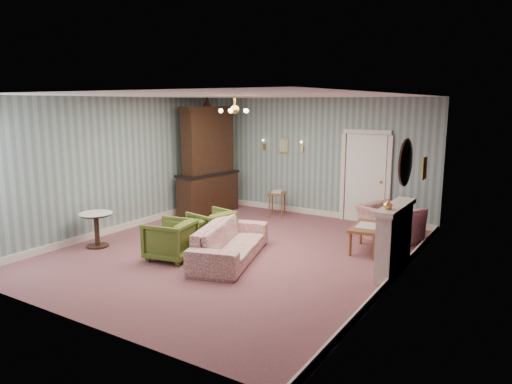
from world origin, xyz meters
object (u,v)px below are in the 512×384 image
Objects in this scene: olive_chair_a at (170,238)px; sofa_chintz at (230,236)px; side_table_black at (389,230)px; wingback_chair at (390,217)px; pedestal_table at (97,230)px; fireplace at (394,239)px; coffee_table at (367,238)px; olive_chair_b at (191,232)px; olive_chair_c at (212,226)px; dresser at (208,157)px.

olive_chair_a is 0.35× the size of sofa_chintz.
wingback_chair is at bearing 105.20° from side_table_black.
side_table_black is (2.15, 2.43, -0.16)m from sofa_chintz.
pedestal_table is at bearing -93.78° from olive_chair_a.
pedestal_table reaches higher than side_table_black.
fireplace reaches higher than coffee_table.
olive_chair_a reaches higher than olive_chair_b.
coffee_table is at bearing 129.32° from fireplace.
fireplace reaches higher than pedestal_table.
olive_chair_c is 0.54× the size of fireplace.
dresser is 3.63m from pedestal_table.
wingback_chair is 0.78× the size of fireplace.
side_table_black is (3.15, 2.32, -0.05)m from olive_chair_b.
dresser is (-1.56, 2.58, 1.10)m from olive_chair_b.
olive_chair_b is 1.85m from pedestal_table.
sofa_chintz is 3.84m from dresser.
dresser is (-2.56, 2.68, 0.99)m from sofa_chintz.
olive_chair_c reaches higher than pedestal_table.
side_table_black is at bearing 131.40° from wingback_chair.
olive_chair_a is at bearing 7.22° from olive_chair_c.
dresser is at bearing -129.27° from olive_chair_c.
sofa_chintz is (1.00, -0.11, 0.10)m from olive_chair_b.
olive_chair_a is 4.42m from wingback_chair.
dresser reaches higher than olive_chair_b.
fireplace is 1.42× the size of coffee_table.
olive_chair_a is 1.08m from sofa_chintz.
coffee_table is 1.76× the size of side_table_black.
wingback_chair is 0.38× the size of dresser.
wingback_chair reaches higher than olive_chair_c.
sofa_chintz is at bearing 92.92° from olive_chair_b.
wingback_chair reaches higher than olive_chair_a.
fireplace is 1.23m from coffee_table.
olive_chair_a is 0.80× the size of coffee_table.
olive_chair_a is at bearing -135.76° from side_table_black.
wingback_chair is at bearing 36.31° from pedestal_table.
fireplace is (0.61, -1.86, 0.10)m from wingback_chair.
sofa_chintz is 2.74m from pedestal_table.
wingback_chair is 1.96m from fireplace.
fireplace is at bearing -90.34° from sofa_chintz.
dresser reaches higher than olive_chair_a.
side_table_black is (-0.54, 1.61, -0.30)m from fireplace.
dresser reaches higher than sofa_chintz.
sofa_chintz is 0.78× the size of dresser.
olive_chair_b is at bearing 175.56° from olive_chair_a.
side_table_black is (2.98, 1.88, -0.10)m from olive_chair_c.
olive_chair_a reaches higher than olive_chair_c.
olive_chair_c is at bearing -156.75° from coffee_table.
wingback_chair is at bearing 8.24° from dresser.
olive_chair_a is at bearing 73.42° from wingback_chair.
olive_chair_b is 0.88× the size of olive_chair_c.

